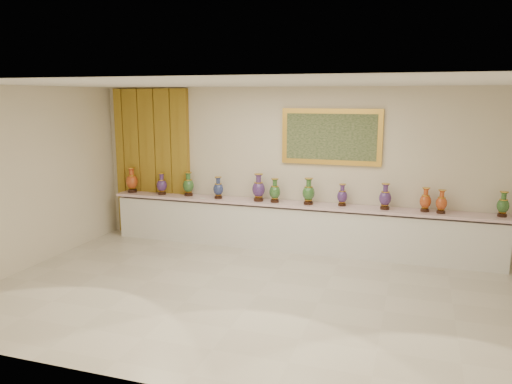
% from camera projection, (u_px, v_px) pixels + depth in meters
% --- Properties ---
extents(ground, '(8.00, 8.00, 0.00)m').
position_uv_depth(ground, '(258.00, 295.00, 7.21)').
color(ground, beige).
rests_on(ground, ground).
extents(room, '(8.00, 8.00, 8.00)m').
position_uv_depth(room, '(178.00, 159.00, 9.93)').
color(room, beige).
rests_on(room, ground).
extents(counter, '(7.28, 0.48, 0.90)m').
position_uv_depth(counter, '(295.00, 227.00, 9.24)').
color(counter, white).
rests_on(counter, ground).
extents(vase_0, '(0.30, 0.30, 0.51)m').
position_uv_depth(vase_0, '(132.00, 181.00, 10.14)').
color(vase_0, black).
rests_on(vase_0, counter).
extents(vase_1, '(0.26, 0.26, 0.43)m').
position_uv_depth(vase_1, '(162.00, 185.00, 9.91)').
color(vase_1, black).
rests_on(vase_1, counter).
extents(vase_2, '(0.27, 0.27, 0.47)m').
position_uv_depth(vase_2, '(188.00, 185.00, 9.78)').
color(vase_2, black).
rests_on(vase_2, counter).
extents(vase_3, '(0.23, 0.23, 0.42)m').
position_uv_depth(vase_3, '(218.00, 189.00, 9.52)').
color(vase_3, black).
rests_on(vase_3, counter).
extents(vase_4, '(0.28, 0.28, 0.52)m').
position_uv_depth(vase_4, '(259.00, 189.00, 9.28)').
color(vase_4, black).
rests_on(vase_4, counter).
extents(vase_5, '(0.26, 0.26, 0.44)m').
position_uv_depth(vase_5, '(275.00, 192.00, 9.18)').
color(vase_5, black).
rests_on(vase_5, counter).
extents(vase_6, '(0.28, 0.28, 0.48)m').
position_uv_depth(vase_6, '(309.00, 193.00, 8.99)').
color(vase_6, black).
rests_on(vase_6, counter).
extents(vase_7, '(0.23, 0.23, 0.40)m').
position_uv_depth(vase_7, '(342.00, 196.00, 8.88)').
color(vase_7, black).
rests_on(vase_7, counter).
extents(vase_8, '(0.27, 0.27, 0.45)m').
position_uv_depth(vase_8, '(385.00, 198.00, 8.61)').
color(vase_8, black).
rests_on(vase_8, counter).
extents(vase_9, '(0.20, 0.20, 0.41)m').
position_uv_depth(vase_9, '(425.00, 201.00, 8.44)').
color(vase_9, black).
rests_on(vase_9, counter).
extents(vase_10, '(0.19, 0.19, 0.40)m').
position_uv_depth(vase_10, '(441.00, 203.00, 8.31)').
color(vase_10, black).
rests_on(vase_10, counter).
extents(vase_11, '(0.20, 0.20, 0.42)m').
position_uv_depth(vase_11, '(503.00, 205.00, 8.08)').
color(vase_11, black).
rests_on(vase_11, counter).
extents(label_card, '(0.10, 0.06, 0.00)m').
position_uv_depth(label_card, '(203.00, 198.00, 9.57)').
color(label_card, white).
rests_on(label_card, counter).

